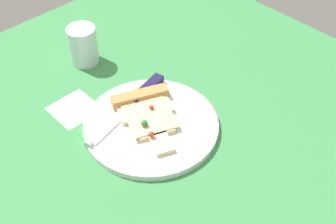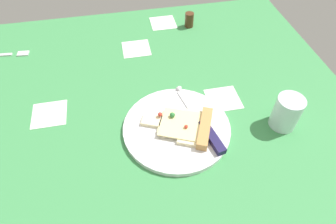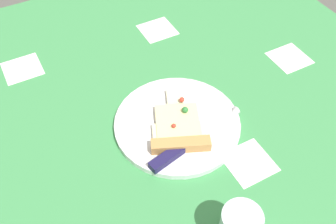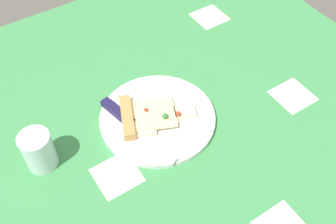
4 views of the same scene
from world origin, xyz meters
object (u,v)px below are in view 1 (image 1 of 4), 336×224
at_px(drinking_glass, 83,45).
at_px(plate, 151,125).
at_px(pizza_slice, 147,112).
at_px(knife, 134,102).

bearing_deg(drinking_glass, plate, 172.47).
relative_size(pizza_slice, drinking_glass, 2.11).
bearing_deg(drinking_glass, knife, 173.10).
bearing_deg(pizza_slice, drinking_glass, -72.53).
bearing_deg(pizza_slice, plate, 90.52).
bearing_deg(knife, plate, 158.31).
bearing_deg(plate, drinking_glass, -7.53).
distance_m(pizza_slice, drinking_glass, 0.25).
height_order(pizza_slice, knife, pizza_slice).
distance_m(plate, drinking_glass, 0.28).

